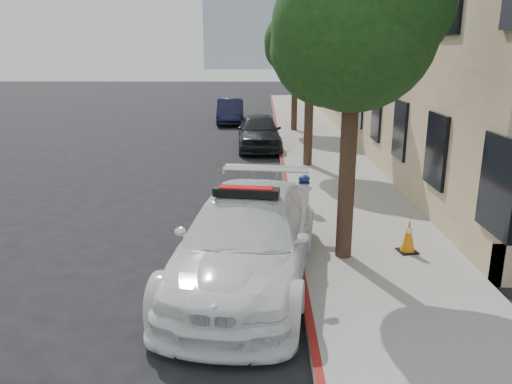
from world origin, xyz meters
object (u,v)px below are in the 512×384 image
object	(u,v)px
police_car	(247,239)
traffic_cone	(409,236)
fire_hydrant	(304,193)
parked_car_mid	(259,132)
parked_car_far	(230,111)

from	to	relation	value
police_car	traffic_cone	distance (m)	3.25
fire_hydrant	traffic_cone	size ratio (longest dim) A/B	1.33
parked_car_mid	fire_hydrant	world-z (taller)	parked_car_mid
parked_car_mid	traffic_cone	bearing A→B (deg)	-78.31
fire_hydrant	police_car	bearing A→B (deg)	-129.09
parked_car_far	traffic_cone	xyz separation A→B (m)	(4.66, -19.24, -0.21)
fire_hydrant	traffic_cone	distance (m)	3.21
traffic_cone	fire_hydrant	bearing A→B (deg)	124.13
parked_car_mid	traffic_cone	world-z (taller)	parked_car_mid
police_car	parked_car_far	bearing A→B (deg)	102.27
fire_hydrant	parked_car_far	bearing A→B (deg)	79.81
fire_hydrant	traffic_cone	xyz separation A→B (m)	(1.80, -2.66, -0.10)
parked_car_mid	parked_car_far	world-z (taller)	parked_car_mid
police_car	parked_car_far	size ratio (longest dim) A/B	1.35
police_car	parked_car_far	world-z (taller)	police_car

